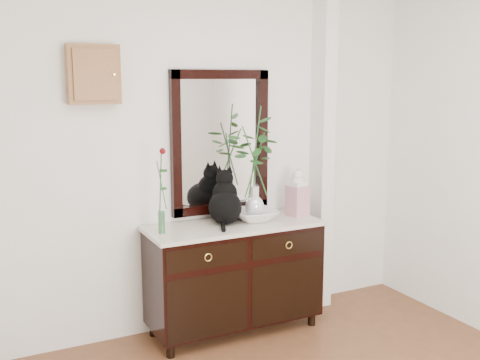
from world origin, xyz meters
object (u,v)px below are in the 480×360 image
cat (225,197)px  lotus_bowl (255,215)px  ginger_jar (298,192)px  sideboard (234,272)px

cat → lotus_bowl: 0.29m
lotus_bowl → ginger_jar: size_ratio=0.90×
sideboard → ginger_jar: 0.80m
sideboard → cat: 0.58m
cat → lotus_bowl: bearing=16.0°
lotus_bowl → ginger_jar: (0.38, -0.00, 0.15)m
sideboard → ginger_jar: size_ratio=3.50×
sideboard → lotus_bowl: bearing=6.5°
lotus_bowl → cat: bearing=173.2°
ginger_jar → lotus_bowl: bearing=179.6°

